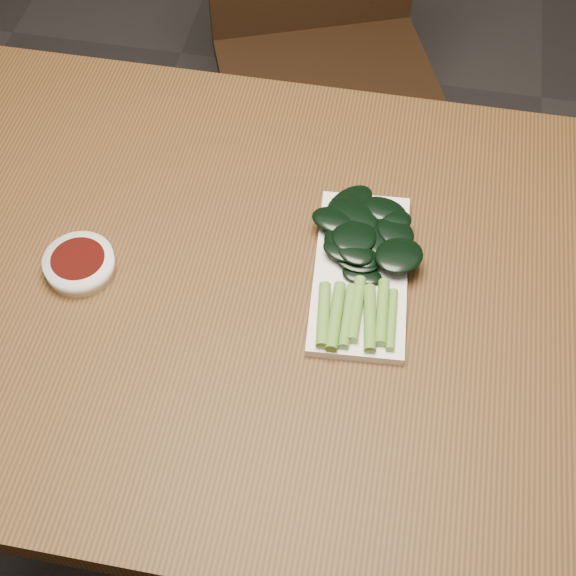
{
  "coord_description": "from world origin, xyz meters",
  "views": [
    {
      "loc": [
        0.15,
        -0.61,
        1.63
      ],
      "look_at": [
        0.04,
        -0.01,
        0.76
      ],
      "focal_mm": 50.0,
      "sensor_mm": 36.0,
      "label": 1
    }
  ],
  "objects_px": {
    "serving_plate": "(361,273)",
    "gai_lan": "(362,246)",
    "chair_far": "(324,48)",
    "table": "(264,310)",
    "sauce_bowl": "(80,264)"
  },
  "relations": [
    {
      "from": "chair_far",
      "to": "serving_plate",
      "type": "height_order",
      "value": "chair_far"
    },
    {
      "from": "table",
      "to": "serving_plate",
      "type": "distance_m",
      "value": 0.15
    },
    {
      "from": "chair_far",
      "to": "sauce_bowl",
      "type": "distance_m",
      "value": 0.92
    },
    {
      "from": "sauce_bowl",
      "to": "chair_far",
      "type": "bearing_deg",
      "value": 76.24
    },
    {
      "from": "chair_far",
      "to": "sauce_bowl",
      "type": "xyz_separation_m",
      "value": [
        -0.21,
        -0.85,
        0.28
      ]
    },
    {
      "from": "sauce_bowl",
      "to": "serving_plate",
      "type": "bearing_deg",
      "value": 9.26
    },
    {
      "from": "chair_far",
      "to": "gai_lan",
      "type": "height_order",
      "value": "chair_far"
    },
    {
      "from": "table",
      "to": "serving_plate",
      "type": "height_order",
      "value": "serving_plate"
    },
    {
      "from": "serving_plate",
      "to": "gai_lan",
      "type": "bearing_deg",
      "value": 96.79
    },
    {
      "from": "serving_plate",
      "to": "chair_far",
      "type": "bearing_deg",
      "value": 101.81
    },
    {
      "from": "table",
      "to": "gai_lan",
      "type": "distance_m",
      "value": 0.17
    },
    {
      "from": "table",
      "to": "serving_plate",
      "type": "xyz_separation_m",
      "value": [
        0.13,
        0.03,
        0.08
      ]
    },
    {
      "from": "sauce_bowl",
      "to": "serving_plate",
      "type": "distance_m",
      "value": 0.38
    },
    {
      "from": "chair_far",
      "to": "sauce_bowl",
      "type": "bearing_deg",
      "value": -124.96
    },
    {
      "from": "table",
      "to": "gai_lan",
      "type": "xyz_separation_m",
      "value": [
        0.12,
        0.06,
        0.1
      ]
    }
  ]
}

